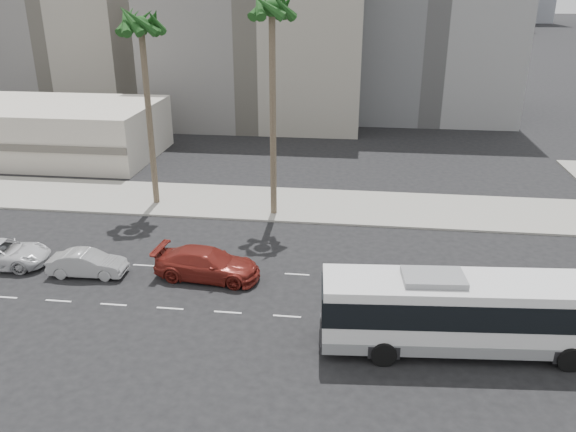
% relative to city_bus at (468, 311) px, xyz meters
% --- Properties ---
extents(ground, '(700.00, 700.00, 0.00)m').
position_rel_city_bus_xyz_m(ground, '(-5.26, 1.66, -1.94)').
color(ground, black).
rests_on(ground, ground).
extents(sidewalk_north, '(120.00, 7.00, 0.15)m').
position_rel_city_bus_xyz_m(sidewalk_north, '(-5.26, 17.16, -1.87)').
color(sidewalk_north, gray).
rests_on(sidewalk_north, ground).
extents(commercial_low, '(22.00, 12.16, 5.00)m').
position_rel_city_bus_xyz_m(commercial_low, '(-35.26, 27.65, 0.56)').
color(commercial_low, beige).
rests_on(commercial_low, ground).
extents(midrise_beige_west, '(24.00, 18.00, 18.00)m').
position_rel_city_bus_xyz_m(midrise_beige_west, '(-17.26, 46.66, 7.06)').
color(midrise_beige_west, slate).
rests_on(midrise_beige_west, ground).
extents(midrise_gray_center, '(20.00, 20.00, 26.00)m').
position_rel_city_bus_xyz_m(midrise_gray_center, '(2.74, 53.66, 11.06)').
color(midrise_gray_center, slate).
rests_on(midrise_gray_center, ground).
extents(midrise_beige_far, '(18.00, 16.00, 15.00)m').
position_rel_city_bus_xyz_m(midrise_beige_far, '(-43.26, 51.66, 5.56)').
color(midrise_beige_far, slate).
rests_on(midrise_beige_far, ground).
extents(city_bus, '(13.05, 3.87, 3.70)m').
position_rel_city_bus_xyz_m(city_bus, '(0.00, 0.00, 0.00)').
color(city_bus, silver).
rests_on(city_bus, ground).
extents(car_a, '(2.94, 6.12, 1.72)m').
position_rel_city_bus_xyz_m(car_a, '(-13.18, 5.16, -1.08)').
color(car_a, maroon).
rests_on(car_a, ground).
extents(car_b, '(1.68, 4.38, 1.42)m').
position_rel_city_bus_xyz_m(car_b, '(-19.99, 4.64, -1.23)').
color(car_b, '#A1A2A3').
rests_on(car_b, ground).
extents(car_c, '(3.07, 5.74, 1.53)m').
position_rel_city_bus_xyz_m(car_c, '(-25.51, 5.14, -1.18)').
color(car_c, silver).
rests_on(car_c, ground).
extents(palm_near, '(4.47, 4.47, 15.06)m').
position_rel_city_bus_xyz_m(palm_near, '(-10.94, 15.16, 11.70)').
color(palm_near, brown).
rests_on(palm_near, ground).
extents(palm_mid, '(4.52, 4.52, 13.97)m').
position_rel_city_bus_xyz_m(palm_mid, '(-19.99, 16.17, 10.63)').
color(palm_mid, brown).
rests_on(palm_mid, ground).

